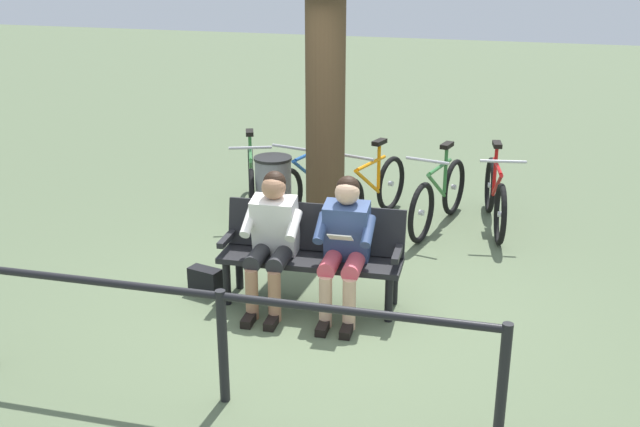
{
  "coord_description": "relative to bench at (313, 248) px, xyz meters",
  "views": [
    {
      "loc": [
        -1.6,
        5.7,
        3.04
      ],
      "look_at": [
        0.16,
        -0.4,
        0.75
      ],
      "focal_mm": 42.32,
      "sensor_mm": 36.0,
      "label": 1
    }
  ],
  "objects": [
    {
      "name": "litter_bin",
      "position": [
        0.92,
        -1.58,
        -0.09
      ],
      "size": [
        0.42,
        0.42,
        0.84
      ],
      "color": "slate",
      "rests_on": "ground"
    },
    {
      "name": "bench",
      "position": [
        0.0,
        0.0,
        0.0
      ],
      "size": [
        1.62,
        0.57,
        0.87
      ],
      "rotation": [
        0.0,
        0.0,
        0.06
      ],
      "color": "black",
      "rests_on": "ground"
    },
    {
      "name": "bicycle_purple",
      "position": [
        1.39,
        -2.12,
        -0.15
      ],
      "size": [
        0.72,
        1.58,
        0.94
      ],
      "rotation": [
        0.0,
        0.0,
        1.95
      ],
      "color": "black",
      "rests_on": "ground"
    },
    {
      "name": "bicycle_black",
      "position": [
        -0.06,
        -2.09,
        -0.15
      ],
      "size": [
        0.6,
        1.63,
        0.94
      ],
      "rotation": [
        0.0,
        0.0,
        1.3
      ],
      "color": "black",
      "rests_on": "ground"
    },
    {
      "name": "ground_plane",
      "position": [
        -0.16,
        0.18,
        -0.51
      ],
      "size": [
        40.0,
        40.0,
        0.0
      ],
      "primitive_type": "plane",
      "color": "#566647"
    },
    {
      "name": "person_reading",
      "position": [
        -0.33,
        0.15,
        0.16
      ],
      "size": [
        0.51,
        0.78,
        1.2
      ],
      "rotation": [
        0.0,
        0.0,
        0.06
      ],
      "color": "#334772",
      "rests_on": "ground"
    },
    {
      "name": "bicycle_silver",
      "position": [
        0.72,
        -2.27,
        -0.15
      ],
      "size": [
        0.55,
        1.65,
        0.94
      ],
      "rotation": [
        0.0,
        0.0,
        1.34
      ],
      "color": "black",
      "rests_on": "ground"
    },
    {
      "name": "handbag",
      "position": [
        0.99,
        0.14,
        -0.39
      ],
      "size": [
        0.32,
        0.2,
        0.24
      ],
      "primitive_type": "cube",
      "rotation": [
        0.0,
        0.0,
        -0.23
      ],
      "color": "black",
      "rests_on": "ground"
    },
    {
      "name": "tree_trunk",
      "position": [
        0.28,
        -1.4,
        1.13
      ],
      "size": [
        0.41,
        0.41,
        3.26
      ],
      "primitive_type": "cylinder",
      "color": "#4C3823",
      "rests_on": "ground"
    },
    {
      "name": "person_companion",
      "position": [
        0.31,
        0.18,
        0.16
      ],
      "size": [
        0.51,
        0.78,
        1.2
      ],
      "rotation": [
        0.0,
        0.0,
        0.06
      ],
      "color": "white",
      "rests_on": "ground"
    },
    {
      "name": "bicycle_orange",
      "position": [
        -0.82,
        -2.16,
        -0.15
      ],
      "size": [
        0.54,
        1.65,
        0.94
      ],
      "rotation": [
        0.0,
        0.0,
        1.35
      ],
      "color": "black",
      "rests_on": "ground"
    },
    {
      "name": "bicycle_green",
      "position": [
        -1.43,
        -2.35,
        -0.15
      ],
      "size": [
        0.48,
        1.67,
        0.94
      ],
      "rotation": [
        0.0,
        0.0,
        1.74
      ],
      "color": "black",
      "rests_on": "ground"
    },
    {
      "name": "railing_fence",
      "position": [
        0.14,
        1.69,
        0.1
      ],
      "size": [
        3.81,
        0.19,
        0.85
      ],
      "rotation": [
        0.0,
        0.0,
        0.03
      ],
      "color": "black",
      "rests_on": "ground"
    }
  ]
}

